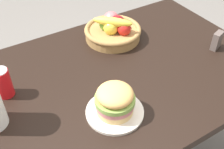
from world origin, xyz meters
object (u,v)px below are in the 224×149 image
plate (115,112)px  soda_can (3,83)px  sandwich (115,100)px  fruit_basket (113,30)px  napkin_holder (217,41)px

plate → soda_can: 0.45m
plate → sandwich: sandwich is taller
sandwich → fruit_basket: bearing=59.1°
plate → napkin_holder: size_ratio=2.46×
sandwich → soda_can: sandwich is taller
soda_can → napkin_holder: size_ratio=1.40×
sandwich → napkin_holder: bearing=8.8°
fruit_basket → sandwich: bearing=-120.9°
napkin_holder → sandwich: bearing=170.5°
sandwich → fruit_basket: fruit_basket is taller
sandwich → napkin_holder: sandwich is taller
sandwich → fruit_basket: 0.52m
fruit_basket → napkin_holder: fruit_basket is taller
soda_can → fruit_basket: 0.60m
plate → sandwich: (0.00, 0.00, 0.06)m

